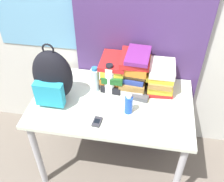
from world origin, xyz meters
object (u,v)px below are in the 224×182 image
Objects in this scene: book_stack_center at (135,70)px; backpack at (52,77)px; cell_phone at (97,122)px; sunglasses_case at (138,97)px; sports_bottle at (110,79)px; book_stack_right at (161,77)px; water_bottle at (95,79)px; book_stack_left at (114,72)px; sunscreen_bottle at (129,104)px.

backpack is at bearing -156.96° from book_stack_center.
cell_phone is 0.59× the size of sunglasses_case.
cell_phone is (-0.03, -0.33, -0.11)m from sports_bottle.
book_stack_right is 0.39m from sports_bottle.
book_stack_center is 0.50m from cell_phone.
book_stack_right is 0.60m from cell_phone.
book_stack_center is 3.30× the size of cell_phone.
water_bottle reaches higher than sunglasses_case.
book_stack_left is 1.11× the size of sports_bottle.
water_bottle is 0.12m from sports_bottle.
book_stack_center is (0.16, -0.00, 0.03)m from book_stack_left.
book_stack_left is 1.04× the size of book_stack_right.
sports_bottle reaches higher than sunglasses_case.
sunscreen_bottle is (0.17, -0.20, -0.04)m from sports_bottle.
book_stack_center reaches higher than water_bottle.
book_stack_left is 0.16m from water_bottle.
book_stack_left is 0.17m from book_stack_center.
book_stack_center is 1.94× the size of sunglasses_case.
book_stack_left is 0.91× the size of book_stack_center.
book_stack_right reaches higher than cell_phone.
sunscreen_bottle is at bearing -36.11° from water_bottle.
sports_bottle reaches higher than cell_phone.
water_bottle is (0.27, 0.15, -0.10)m from backpack.
backpack reaches higher than book_stack_center.
book_stack_left is 0.36m from book_stack_right.
sunscreen_bottle is (0.55, -0.06, -0.12)m from backpack.
cell_phone is (-0.21, -0.43, -0.15)m from book_stack_center.
book_stack_right is at bearing 17.35° from backpack.
backpack is at bearing -159.73° from sports_bottle.
book_stack_center is at bearing -0.02° from book_stack_left.
book_stack_center is 1.22× the size of sports_bottle.
book_stack_right is 0.23m from sunglasses_case.
backpack is at bearing -162.65° from book_stack_right.
book_stack_center is 0.31m from sunscreen_bottle.
sports_bottle is (0.38, 0.14, -0.07)m from backpack.
book_stack_center is 0.31m from water_bottle.
sunglasses_case is at bearing -12.37° from sports_bottle.
book_stack_right reaches higher than sunscreen_bottle.
book_stack_center reaches higher than book_stack_left.
book_stack_center is 0.20m from book_stack_right.
book_stack_right is 2.88× the size of cell_phone.
book_stack_left reaches higher than sunglasses_case.
sports_bottle reaches higher than book_stack_right.
cell_phone is at bearing -133.11° from book_stack_right.
water_bottle is 2.21× the size of cell_phone.
cell_phone is at bearing -131.39° from sunglasses_case.
book_stack_right is (0.76, 0.24, -0.08)m from backpack.
sunscreen_bottle is (-0.21, -0.29, -0.04)m from book_stack_right.
sunglasses_case is (0.22, -0.05, -0.10)m from sports_bottle.
sunglasses_case is at bearing 48.61° from cell_phone.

